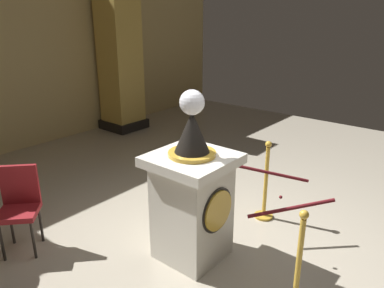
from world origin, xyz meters
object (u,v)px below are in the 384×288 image
(stanchion_far, at_px, (265,191))
(cafe_chair_red, at_px, (19,201))
(stanchion_near, at_px, (297,276))
(pedestal_clock, at_px, (192,196))

(stanchion_far, bearing_deg, cafe_chair_red, 142.58)
(stanchion_near, bearing_deg, cafe_chair_red, 110.98)
(pedestal_clock, relative_size, stanchion_near, 1.84)
(pedestal_clock, distance_m, stanchion_near, 1.27)
(stanchion_near, xyz_separation_m, stanchion_far, (1.24, 1.00, 0.02))
(stanchion_near, relative_size, stanchion_far, 0.95)
(cafe_chair_red, bearing_deg, stanchion_near, -69.02)
(stanchion_far, distance_m, cafe_chair_red, 2.90)
(stanchion_near, height_order, stanchion_far, stanchion_far)
(stanchion_near, bearing_deg, pedestal_clock, 88.63)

